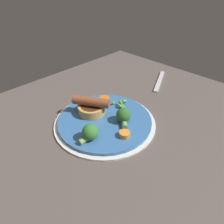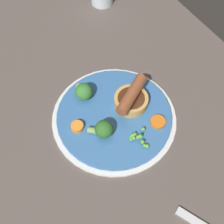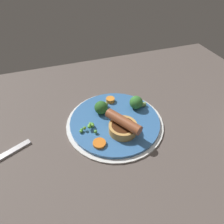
# 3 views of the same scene
# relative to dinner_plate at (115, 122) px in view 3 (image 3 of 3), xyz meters

# --- Properties ---
(dining_table) EXTENTS (1.10, 0.80, 0.03)m
(dining_table) POSITION_rel_dinner_plate_xyz_m (-0.06, -0.01, -0.02)
(dining_table) COLOR #564C47
(dining_table) RESTS_ON ground
(dinner_plate) EXTENTS (0.29, 0.29, 0.01)m
(dinner_plate) POSITION_rel_dinner_plate_xyz_m (0.00, 0.00, 0.00)
(dinner_plate) COLOR silver
(dinner_plate) RESTS_ON dining_table
(sausage_pudding) EXTENTS (0.08, 0.11, 0.05)m
(sausage_pudding) POSITION_rel_dinner_plate_xyz_m (-0.01, 0.05, 0.03)
(sausage_pudding) COLOR tan
(sausage_pudding) RESTS_ON dinner_plate
(pea_pile) EXTENTS (0.05, 0.05, 0.02)m
(pea_pile) POSITION_rel_dinner_plate_xyz_m (0.08, 0.01, 0.02)
(pea_pile) COLOR #60A33B
(pea_pile) RESTS_ON dinner_plate
(broccoli_floret_near) EXTENTS (0.05, 0.04, 0.04)m
(broccoli_floret_near) POSITION_rel_dinner_plate_xyz_m (-0.08, -0.03, 0.03)
(broccoli_floret_near) COLOR #387A33
(broccoli_floret_near) RESTS_ON dinner_plate
(broccoli_floret_far) EXTENTS (0.05, 0.05, 0.04)m
(broccoli_floret_far) POSITION_rel_dinner_plate_xyz_m (0.03, -0.05, 0.03)
(broccoli_floret_far) COLOR #2D6628
(broccoli_floret_far) RESTS_ON dinner_plate
(carrot_slice_0) EXTENTS (0.04, 0.04, 0.01)m
(carrot_slice_0) POSITION_rel_dinner_plate_xyz_m (0.07, 0.07, 0.01)
(carrot_slice_0) COLOR orange
(carrot_slice_0) RESTS_ON dinner_plate
(carrot_slice_1) EXTENTS (0.04, 0.04, 0.01)m
(carrot_slice_1) POSITION_rel_dinner_plate_xyz_m (-0.01, -0.09, 0.01)
(carrot_slice_1) COLOR orange
(carrot_slice_1) RESTS_ON dinner_plate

